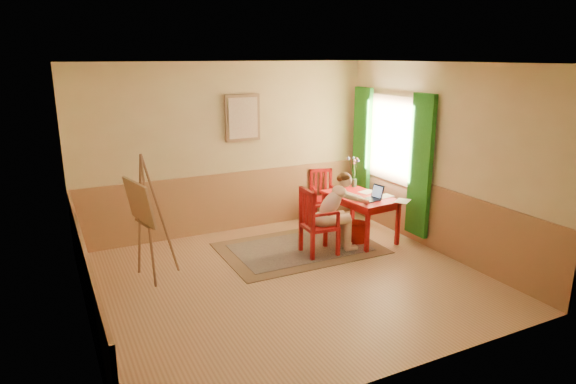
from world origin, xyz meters
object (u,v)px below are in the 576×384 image
table (360,201)px  chair_back (322,195)px  figure (335,209)px  chair_left (316,222)px  easel (142,207)px  laptop (372,197)px

table → chair_back: (-0.06, 1.08, -0.17)m
chair_back → figure: figure is taller
table → chair_left: size_ratio=1.23×
table → easel: bearing=-179.3°
laptop → easel: (-3.42, 0.25, 0.24)m
easel → chair_left: bearing=-6.1°
figure → table: bearing=25.4°
figure → chair_back: bearing=66.6°
chair_left → laptop: chair_left is taller
chair_back → easel: (-3.34, -1.12, 0.55)m
figure → laptop: 0.69m
figure → chair_left: bearing=177.2°
chair_back → figure: (-0.60, -1.39, 0.22)m
table → chair_left: 1.03m
table → easel: easel is taller
chair_left → figure: (0.31, -0.02, 0.16)m
laptop → easel: easel is taller
chair_back → table: bearing=-86.6°
chair_left → chair_back: size_ratio=1.12×
easel → figure: bearing=-5.7°
chair_back → laptop: 1.40m
chair_left → chair_back: bearing=56.5°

